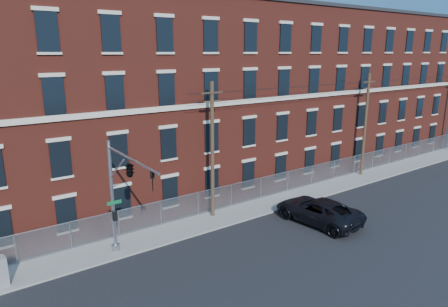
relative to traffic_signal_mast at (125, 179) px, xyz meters
name	(u,v)px	position (x,y,z in m)	size (l,w,h in m)	color
ground	(236,253)	(6.00, -2.18, -5.39)	(140.00, 140.00, 0.00)	black
sidewalk	(310,192)	(18.00, 2.82, -5.33)	(65.00, 3.00, 0.12)	gray
mill_building	(248,92)	(18.00, 11.75, 2.76)	(55.30, 14.32, 16.30)	maroon
chain_link_fence	(300,178)	(18.00, 4.12, -4.33)	(59.06, 0.06, 1.85)	#A5A8AD
traffic_signal_mast	(125,179)	(0.00, 0.00, 0.00)	(0.90, 6.75, 7.00)	#9EA0A5
utility_pole_near	(212,148)	(8.00, 3.42, -0.05)	(1.80, 0.28, 10.00)	#403020
utility_pole_mid	(365,123)	(26.00, 3.42, -0.05)	(1.80, 0.28, 10.00)	#403020
overhead_wires	(369,84)	(26.00, 3.42, 3.73)	(40.00, 0.62, 0.62)	black
pickup_truck	(318,211)	(13.67, -1.87, -4.48)	(3.00, 6.51, 1.81)	black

